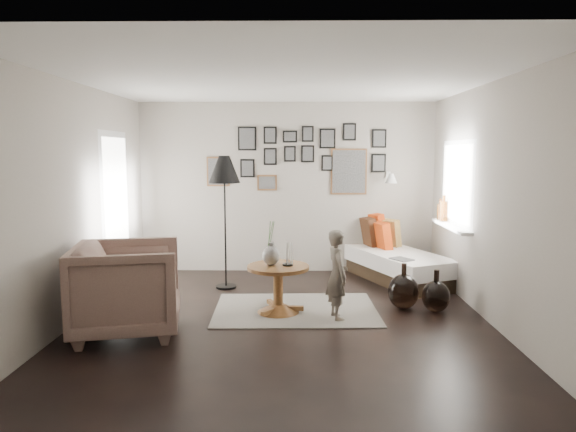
{
  "coord_description": "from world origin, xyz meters",
  "views": [
    {
      "loc": [
        0.14,
        -5.48,
        1.85
      ],
      "look_at": [
        0.05,
        0.5,
        1.1
      ],
      "focal_mm": 32.0,
      "sensor_mm": 36.0,
      "label": 1
    }
  ],
  "objects_px": {
    "demijohn_large": "(403,291)",
    "vase": "(271,252)",
    "daybed": "(396,260)",
    "floor_lamp": "(224,174)",
    "magazine_basket": "(82,318)",
    "demijohn_small": "(436,296)",
    "armchair": "(128,288)",
    "pedestal_table": "(278,291)",
    "child": "(337,275)"
  },
  "relations": [
    {
      "from": "vase",
      "to": "magazine_basket",
      "type": "distance_m",
      "value": 2.1
    },
    {
      "from": "armchair",
      "to": "pedestal_table",
      "type": "bearing_deg",
      "value": -77.22
    },
    {
      "from": "demijohn_large",
      "to": "vase",
      "type": "bearing_deg",
      "value": -174.19
    },
    {
      "from": "vase",
      "to": "magazine_basket",
      "type": "xyz_separation_m",
      "value": [
        -1.86,
        -0.83,
        -0.52
      ]
    },
    {
      "from": "demijohn_large",
      "to": "daybed",
      "type": "bearing_deg",
      "value": 82.65
    },
    {
      "from": "vase",
      "to": "child",
      "type": "relative_size",
      "value": 0.51
    },
    {
      "from": "armchair",
      "to": "magazine_basket",
      "type": "height_order",
      "value": "armchair"
    },
    {
      "from": "demijohn_large",
      "to": "demijohn_small",
      "type": "xyz_separation_m",
      "value": [
        0.35,
        -0.12,
        -0.02
      ]
    },
    {
      "from": "vase",
      "to": "demijohn_small",
      "type": "relative_size",
      "value": 1.02
    },
    {
      "from": "magazine_basket",
      "to": "demijohn_large",
      "type": "height_order",
      "value": "demijohn_large"
    },
    {
      "from": "demijohn_small",
      "to": "child",
      "type": "bearing_deg",
      "value": -167.53
    },
    {
      "from": "pedestal_table",
      "to": "armchair",
      "type": "bearing_deg",
      "value": -155.26
    },
    {
      "from": "demijohn_large",
      "to": "floor_lamp",
      "type": "bearing_deg",
      "value": 157.67
    },
    {
      "from": "floor_lamp",
      "to": "child",
      "type": "distance_m",
      "value": 2.18
    },
    {
      "from": "floor_lamp",
      "to": "child",
      "type": "relative_size",
      "value": 1.79
    },
    {
      "from": "demijohn_small",
      "to": "magazine_basket",
      "type": "bearing_deg",
      "value": -167.02
    },
    {
      "from": "pedestal_table",
      "to": "demijohn_large",
      "type": "xyz_separation_m",
      "value": [
        1.48,
        0.18,
        -0.05
      ]
    },
    {
      "from": "daybed",
      "to": "floor_lamp",
      "type": "bearing_deg",
      "value": 168.9
    },
    {
      "from": "armchair",
      "to": "child",
      "type": "bearing_deg",
      "value": -89.09
    },
    {
      "from": "child",
      "to": "demijohn_large",
      "type": "bearing_deg",
      "value": -78.34
    },
    {
      "from": "daybed",
      "to": "demijohn_large",
      "type": "bearing_deg",
      "value": -120.86
    },
    {
      "from": "daybed",
      "to": "demijohn_small",
      "type": "xyz_separation_m",
      "value": [
        0.16,
        -1.57,
        -0.09
      ]
    },
    {
      "from": "daybed",
      "to": "magazine_basket",
      "type": "bearing_deg",
      "value": -169.45
    },
    {
      "from": "armchair",
      "to": "magazine_basket",
      "type": "xyz_separation_m",
      "value": [
        -0.43,
        -0.11,
        -0.28
      ]
    },
    {
      "from": "pedestal_table",
      "to": "magazine_basket",
      "type": "relative_size",
      "value": 1.71
    },
    {
      "from": "pedestal_table",
      "to": "magazine_basket",
      "type": "xyz_separation_m",
      "value": [
        -1.94,
        -0.81,
        -0.06
      ]
    },
    {
      "from": "pedestal_table",
      "to": "child",
      "type": "height_order",
      "value": "child"
    },
    {
      "from": "demijohn_large",
      "to": "child",
      "type": "bearing_deg",
      "value": -155.15
    },
    {
      "from": "child",
      "to": "armchair",
      "type": "bearing_deg",
      "value": 89.68
    },
    {
      "from": "floor_lamp",
      "to": "armchair",
      "type": "bearing_deg",
      "value": -112.86
    },
    {
      "from": "armchair",
      "to": "magazine_basket",
      "type": "bearing_deg",
      "value": 92.92
    },
    {
      "from": "armchair",
      "to": "demijohn_large",
      "type": "xyz_separation_m",
      "value": [
        2.98,
        0.87,
        -0.26
      ]
    },
    {
      "from": "daybed",
      "to": "child",
      "type": "bearing_deg",
      "value": -142.28
    },
    {
      "from": "vase",
      "to": "floor_lamp",
      "type": "bearing_deg",
      "value": 122.07
    },
    {
      "from": "magazine_basket",
      "to": "child",
      "type": "relative_size",
      "value": 0.41
    },
    {
      "from": "demijohn_small",
      "to": "demijohn_large",
      "type": "bearing_deg",
      "value": 161.08
    },
    {
      "from": "magazine_basket",
      "to": "child",
      "type": "distance_m",
      "value": 2.69
    },
    {
      "from": "vase",
      "to": "magazine_basket",
      "type": "relative_size",
      "value": 1.22
    },
    {
      "from": "vase",
      "to": "armchair",
      "type": "xyz_separation_m",
      "value": [
        -1.43,
        -0.71,
        -0.24
      ]
    },
    {
      "from": "daybed",
      "to": "floor_lamp",
      "type": "xyz_separation_m",
      "value": [
        -2.42,
        -0.53,
        1.27
      ]
    },
    {
      "from": "pedestal_table",
      "to": "daybed",
      "type": "xyz_separation_m",
      "value": [
        1.66,
        1.62,
        0.02
      ]
    },
    {
      "from": "pedestal_table",
      "to": "armchair",
      "type": "distance_m",
      "value": 1.67
    },
    {
      "from": "pedestal_table",
      "to": "demijohn_small",
      "type": "relative_size",
      "value": 1.43
    },
    {
      "from": "vase",
      "to": "magazine_basket",
      "type": "bearing_deg",
      "value": -155.96
    },
    {
      "from": "demijohn_small",
      "to": "child",
      "type": "distance_m",
      "value": 1.23
    },
    {
      "from": "magazine_basket",
      "to": "demijohn_small",
      "type": "xyz_separation_m",
      "value": [
        3.76,
        0.87,
        -0.01
      ]
    },
    {
      "from": "armchair",
      "to": "floor_lamp",
      "type": "relative_size",
      "value": 0.58
    },
    {
      "from": "vase",
      "to": "pedestal_table",
      "type": "bearing_deg",
      "value": -14.04
    },
    {
      "from": "pedestal_table",
      "to": "demijohn_small",
      "type": "xyz_separation_m",
      "value": [
        1.83,
        0.06,
        -0.07
      ]
    },
    {
      "from": "demijohn_large",
      "to": "demijohn_small",
      "type": "distance_m",
      "value": 0.37
    }
  ]
}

